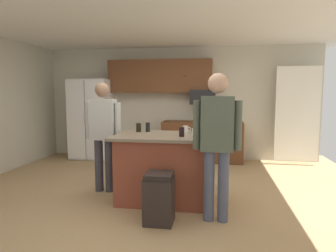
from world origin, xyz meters
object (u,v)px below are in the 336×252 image
refrigerator (92,119)px  person_guest_right (103,129)px  mug_blue_stoneware (186,129)px  glass_pilsner (139,127)px  trash_bin (159,198)px  person_elder_center (217,137)px  glass_short_whisky (148,127)px  kitchen_island (165,167)px  mug_ceramic_white (195,132)px  glass_dark_ale (182,132)px  microwave_over_range (203,97)px

refrigerator → person_guest_right: refrigerator is taller
mug_blue_stoneware → glass_pilsner: glass_pilsner is taller
mug_blue_stoneware → trash_bin: 1.25m
person_elder_center → glass_short_whisky: size_ratio=12.63×
refrigerator → mug_blue_stoneware: refrigerator is taller
person_guest_right → mug_blue_stoneware: bearing=14.0°
kitchen_island → glass_pilsner: size_ratio=10.65×
mug_ceramic_white → glass_short_whisky: size_ratio=0.91×
mug_ceramic_white → person_guest_right: bearing=171.4°
mug_ceramic_white → glass_short_whisky: 0.79m
mug_ceramic_white → mug_blue_stoneware: 0.28m
glass_dark_ale → mug_blue_stoneware: 0.40m
glass_short_whisky → glass_pilsner: size_ratio=1.06×
person_elder_center → person_guest_right: bearing=13.3°
microwave_over_range → refrigerator: bearing=-177.4°
glass_dark_ale → kitchen_island: bearing=151.5°
refrigerator → person_guest_right: bearing=-62.6°
refrigerator → kitchen_island: bearing=-49.0°
refrigerator → mug_blue_stoneware: bearing=-42.7°
microwave_over_range → trash_bin: size_ratio=0.92×
kitchen_island → mug_blue_stoneware: (0.27, 0.25, 0.53)m
person_elder_center → glass_dark_ale: size_ratio=13.41×
glass_pilsner → trash_bin: glass_pilsner is taller
person_elder_center → trash_bin: bearing=52.4°
person_elder_center → glass_pilsner: (-1.18, 0.85, -0.01)m
kitchen_island → mug_blue_stoneware: mug_blue_stoneware is taller
microwave_over_range → glass_dark_ale: 2.82m
glass_short_whisky → refrigerator: bearing=130.1°
glass_dark_ale → mug_blue_stoneware: bearing=88.2°
person_elder_center → mug_ceramic_white: bearing=-24.9°
glass_dark_ale → glass_short_whisky: size_ratio=0.94×
glass_dark_ale → glass_pilsner: size_ratio=1.00×
refrigerator → person_elder_center: bearing=-46.8°
person_elder_center → trash_bin: (-0.67, -0.16, -0.73)m
mug_ceramic_white → glass_dark_ale: (-0.17, -0.17, 0.02)m
person_elder_center → refrigerator: bearing=-8.0°
person_elder_center → glass_dark_ale: person_elder_center is taller
microwave_over_range → kitchen_island: (-0.40, -2.65, -0.97)m
mug_blue_stoneware → refrigerator: bearing=137.3°
glass_dark_ale → glass_pilsner: 0.81m
microwave_over_range → mug_ceramic_white: microwave_over_range is taller
kitchen_island → glass_dark_ale: glass_dark_ale is taller
kitchen_island → glass_short_whisky: size_ratio=10.05×
person_guest_right → trash_bin: bearing=-29.2°
mug_ceramic_white → kitchen_island: bearing=-176.7°
mug_blue_stoneware → kitchen_island: bearing=-137.1°
mug_ceramic_white → glass_pilsner: bearing=165.3°
mug_blue_stoneware → glass_short_whisky: (-0.58, 0.03, 0.02)m
mug_ceramic_white → microwave_over_range: bearing=90.5°
microwave_over_range → mug_blue_stoneware: 2.44m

